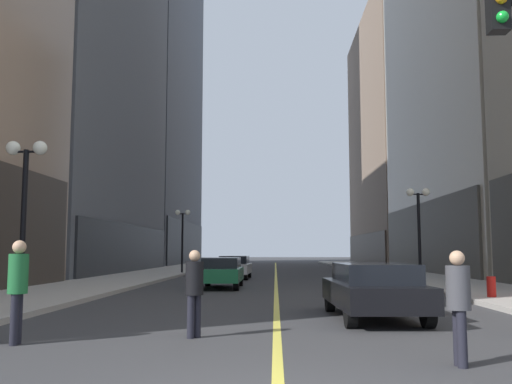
{
  "coord_description": "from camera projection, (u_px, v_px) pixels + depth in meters",
  "views": [
    {
      "loc": [
        -0.03,
        -5.8,
        1.63
      ],
      "look_at": [
        -1.15,
        26.8,
        5.05
      ],
      "focal_mm": 39.24,
      "sensor_mm": 36.0,
      "label": 1
    }
  ],
  "objects": [
    {
      "name": "building_right_far",
      "position": [
        417.0,
        139.0,
        66.19
      ],
      "size": [
        12.79,
        26.0,
        29.68
      ],
      "color": "gray",
      "rests_on": "ground"
    },
    {
      "name": "street_lamp_right_mid",
      "position": [
        419.0,
        214.0,
        25.04
      ],
      "size": [
        1.06,
        0.36,
        4.43
      ],
      "color": "black",
      "rests_on": "ground"
    },
    {
      "name": "street_lamp_left_far",
      "position": [
        183.0,
        227.0,
        38.38
      ],
      "size": [
        1.06,
        0.36,
        4.43
      ],
      "color": "black",
      "rests_on": "ground"
    },
    {
      "name": "pedestrian_with_orange_bag",
      "position": [
        459.0,
        299.0,
        7.95
      ],
      "size": [
        0.35,
        0.35,
        1.63
      ],
      "color": "black",
      "rests_on": "ground"
    },
    {
      "name": "car_green",
      "position": [
        221.0,
        272.0,
        24.42
      ],
      "size": [
        1.76,
        4.25,
        1.32
      ],
      "color": "#196038",
      "rests_on": "ground"
    },
    {
      "name": "car_black",
      "position": [
        373.0,
        289.0,
        13.38
      ],
      "size": [
        2.04,
        4.72,
        1.32
      ],
      "color": "black",
      "rests_on": "ground"
    },
    {
      "name": "sidewalk_left",
      "position": [
        163.0,
        272.0,
        40.67
      ],
      "size": [
        4.5,
        78.0,
        0.15
      ],
      "primitive_type": "cube",
      "color": "#ADA8A0",
      "rests_on": "ground"
    },
    {
      "name": "fire_hydrant_right",
      "position": [
        491.0,
        289.0,
        17.91
      ],
      "size": [
        0.28,
        0.28,
        0.8
      ],
      "primitive_type": "cylinder",
      "color": "red",
      "rests_on": "ground"
    },
    {
      "name": "lane_centre_stripe",
      "position": [
        276.0,
        273.0,
        40.38
      ],
      "size": [
        0.16,
        70.0,
        0.01
      ],
      "primitive_type": "cube",
      "color": "#E5D64C",
      "rests_on": "ground"
    },
    {
      "name": "sidewalk_right",
      "position": [
        391.0,
        272.0,
        40.1
      ],
      "size": [
        4.5,
        78.0,
        0.15
      ],
      "primitive_type": "cube",
      "color": "#ADA8A0",
      "rests_on": "ground"
    },
    {
      "name": "pedestrian_in_green_parka",
      "position": [
        18.0,
        283.0,
        9.8
      ],
      "size": [
        0.35,
        0.35,
        1.81
      ],
      "color": "black",
      "rests_on": "ground"
    },
    {
      "name": "car_silver",
      "position": [
        234.0,
        266.0,
        32.42
      ],
      "size": [
        1.88,
        4.11,
        1.32
      ],
      "color": "#B7B7BC",
      "rests_on": "ground"
    },
    {
      "name": "pedestrian_in_black_coat",
      "position": [
        194.0,
        287.0,
        10.55
      ],
      "size": [
        0.48,
        0.48,
        1.64
      ],
      "color": "black",
      "rests_on": "ground"
    },
    {
      "name": "building_left_mid",
      "position": [
        36.0,
        80.0,
        42.0
      ],
      "size": [
        15.23,
        24.0,
        28.87
      ],
      "color": "slate",
      "rests_on": "ground"
    },
    {
      "name": "street_lamp_left_near",
      "position": [
        25.0,
        186.0,
        14.22
      ],
      "size": [
        1.06,
        0.36,
        4.43
      ],
      "color": "black",
      "rests_on": "ground"
    },
    {
      "name": "ground_plane",
      "position": [
        276.0,
        273.0,
        40.38
      ],
      "size": [
        200.0,
        200.0,
        0.0
      ],
      "primitive_type": "plane",
      "color": "#38383A"
    }
  ]
}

